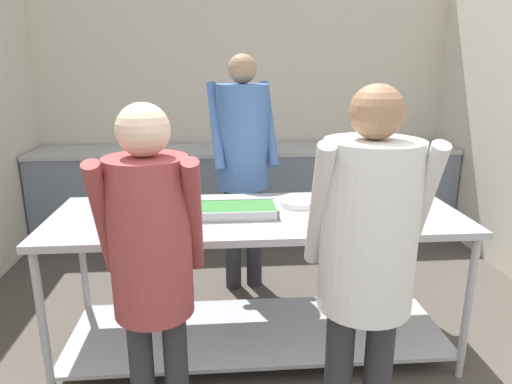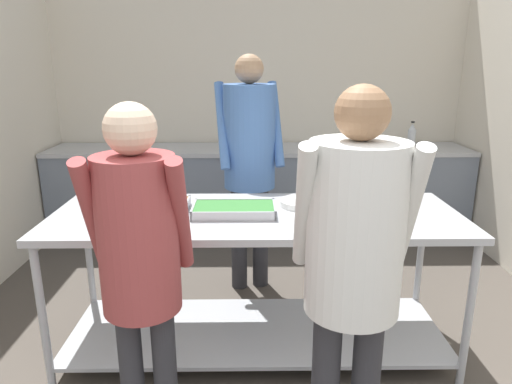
{
  "view_description": "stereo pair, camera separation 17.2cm",
  "coord_description": "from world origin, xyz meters",
  "views": [
    {
      "loc": [
        -0.27,
        -0.71,
        1.75
      ],
      "look_at": [
        -0.06,
        1.9,
        1.0
      ],
      "focal_mm": 32.0,
      "sensor_mm": 36.0,
      "label": 1
    },
    {
      "loc": [
        -0.1,
        -0.72,
        1.75
      ],
      "look_at": [
        -0.06,
        1.9,
        1.0
      ],
      "focal_mm": 32.0,
      "sensor_mm": 36.0,
      "label": 2
    }
  ],
  "objects": [
    {
      "name": "sauce_pan",
      "position": [
        0.57,
        2.05,
        0.94
      ],
      "size": [
        0.42,
        0.28,
        0.07
      ],
      "color": "#ADAFB5",
      "rests_on": "serving_counter"
    },
    {
      "name": "water_bottle",
      "position": [
        1.54,
        3.84,
        1.03
      ],
      "size": [
        0.08,
        0.08,
        0.27
      ],
      "color": "silver",
      "rests_on": "back_counter"
    },
    {
      "name": "serving_counter",
      "position": [
        -0.06,
        1.8,
        0.61
      ],
      "size": [
        2.38,
        0.83,
        0.9
      ],
      "color": "#ADAFB5",
      "rests_on": "ground_plane"
    },
    {
      "name": "serving_tray_roast",
      "position": [
        -0.68,
        1.84,
        0.92
      ],
      "size": [
        0.43,
        0.29,
        0.05
      ],
      "color": "#ADAFB5",
      "rests_on": "serving_counter"
    },
    {
      "name": "plate_stack",
      "position": [
        0.2,
        1.93,
        0.92
      ],
      "size": [
        0.24,
        0.24,
        0.04
      ],
      "color": "white",
      "rests_on": "serving_counter"
    },
    {
      "name": "back_counter",
      "position": [
        0.0,
        3.86,
        0.46
      ],
      "size": [
        4.23,
        0.65,
        0.91
      ],
      "color": "slate",
      "rests_on": "ground_plane"
    },
    {
      "name": "cook_behind_counter",
      "position": [
        -0.1,
        2.65,
        1.12
      ],
      "size": [
        0.53,
        0.43,
        1.81
      ],
      "color": "#2D2D33",
      "rests_on": "ground_plane"
    },
    {
      "name": "wall_rear",
      "position": [
        0.0,
        4.23,
        1.32
      ],
      "size": [
        4.39,
        0.06,
        2.65
      ],
      "color": "beige",
      "rests_on": "ground_plane"
    },
    {
      "name": "guest_serving_right",
      "position": [
        0.32,
        0.96,
        1.03
      ],
      "size": [
        0.49,
        0.39,
        1.67
      ],
      "color": "#2D2D33",
      "rests_on": "ground_plane"
    },
    {
      "name": "serving_tray_vegetables",
      "position": [
        -0.19,
        1.78,
        0.92
      ],
      "size": [
        0.48,
        0.26,
        0.05
      ],
      "color": "#ADAFB5",
      "rests_on": "serving_counter"
    },
    {
      "name": "guest_serving_left",
      "position": [
        -0.56,
        1.05,
        0.99
      ],
      "size": [
        0.43,
        0.33,
        1.6
      ],
      "color": "#2D2D33",
      "rests_on": "ground_plane"
    }
  ]
}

